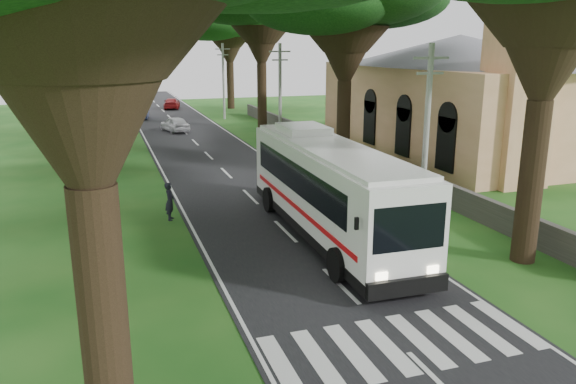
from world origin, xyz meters
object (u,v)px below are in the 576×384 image
object	(u,v)px
pole_near	(426,138)
pedestrian	(170,201)
pole_far	(223,80)
pole_mid	(280,96)
coach_bus	(328,188)
church	(459,87)
distant_car_c	(172,103)
distant_car_b	(142,113)
distant_car_a	(175,124)

from	to	relation	value
pole_near	pedestrian	bearing A→B (deg)	151.87
pole_far	pedestrian	world-z (taller)	pole_far
pole_mid	coach_bus	xyz separation A→B (m)	(-3.96, -19.09, -2.05)
pole_near	coach_bus	world-z (taller)	pole_near
church	pole_far	size ratio (longest dim) A/B	3.00
church	pole_mid	bearing A→B (deg)	160.19
distant_car_c	pedestrian	world-z (taller)	pedestrian
pole_mid	distant_car_b	distance (m)	24.78
church	pedestrian	world-z (taller)	church
pole_mid	coach_bus	bearing A→B (deg)	-101.72
pole_far	distant_car_b	world-z (taller)	pole_far
distant_car_b	pedestrian	size ratio (longest dim) A/B	2.10
coach_bus	church	bearing A→B (deg)	42.89
distant_car_a	pole_far	bearing A→B (deg)	-144.00
church	pole_near	xyz separation A→B (m)	(-12.36, -15.55, -0.73)
coach_bus	pedestrian	bearing A→B (deg)	144.75
pole_far	distant_car_c	distance (m)	12.97
pole_mid	distant_car_b	bearing A→B (deg)	110.28
pole_near	distant_car_b	world-z (taller)	pole_near
pole_near	distant_car_c	xyz separation A→B (m)	(-4.19, 51.76, -3.49)
pole_near	pole_far	distance (m)	40.00
church	distant_car_a	xyz separation A→B (m)	(-18.66, 17.00, -4.18)
church	coach_bus	size ratio (longest dim) A/B	1.78
distant_car_a	pedestrian	world-z (taller)	pedestrian
distant_car_b	distant_car_a	bearing A→B (deg)	-70.04
church	distant_car_a	world-z (taller)	church
pole_near	distant_car_a	size ratio (longest dim) A/B	1.94
pole_mid	pole_far	distance (m)	20.00
church	pole_mid	size ratio (longest dim) A/B	3.00
church	distant_car_b	distance (m)	34.75
church	pole_near	world-z (taller)	church
pole_far	distant_car_a	xyz separation A→B (m)	(-6.30, -7.46, -3.45)
church	pedestrian	bearing A→B (deg)	-155.56
pole_far	pole_mid	bearing A→B (deg)	-90.00
church	distant_car_a	bearing A→B (deg)	137.68
pole_near	distant_car_b	bearing A→B (deg)	101.18
pole_near	pole_mid	world-z (taller)	same
distant_car_a	distant_car_c	xyz separation A→B (m)	(2.11, 19.22, -0.05)
pole_far	distant_car_c	size ratio (longest dim) A/B	1.77
pole_far	coach_bus	world-z (taller)	pole_far
church	distant_car_b	xyz separation A→B (m)	(-20.86, 27.46, -4.26)
church	pole_near	distance (m)	19.88
pole_mid	distant_car_b	world-z (taller)	pole_mid
pole_near	church	bearing A→B (deg)	51.50
distant_car_a	pole_mid	bearing A→B (deg)	102.86
pole_mid	distant_car_a	size ratio (longest dim) A/B	1.94
pole_near	coach_bus	bearing A→B (deg)	167.07
pole_mid	distant_car_b	size ratio (longest dim) A/B	2.14
distant_car_a	pedestrian	size ratio (longest dim) A/B	2.32
church	coach_bus	xyz separation A→B (m)	(-16.32, -14.64, -2.77)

